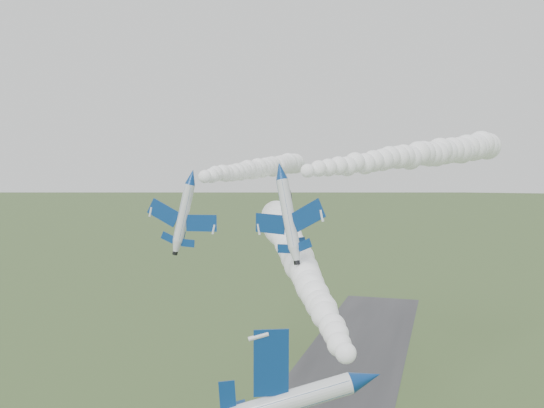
# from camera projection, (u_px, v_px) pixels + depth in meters

# --- Properties ---
(jet_lead) EXTENTS (7.09, 13.03, 10.98)m
(jet_lead) POSITION_uv_depth(u_px,v_px,m) (367.00, 379.00, 44.64)
(jet_lead) COLOR silver
(smoke_trail_jet_lead) EXTENTS (33.44, 66.28, 5.62)m
(smoke_trail_jet_lead) POSITION_uv_depth(u_px,v_px,m) (296.00, 258.00, 82.45)
(smoke_trail_jet_lead) COLOR white
(jet_pair_left) EXTENTS (9.27, 11.41, 3.37)m
(jet_pair_left) POSITION_uv_depth(u_px,v_px,m) (191.00, 177.00, 77.11)
(jet_pair_left) COLOR silver
(smoke_trail_jet_pair_left) EXTENTS (7.86, 69.67, 4.56)m
(smoke_trail_jet_pair_left) POSITION_uv_depth(u_px,v_px,m) (263.00, 168.00, 113.50)
(smoke_trail_jet_pair_left) COLOR white
(jet_pair_right) EXTENTS (10.28, 12.09, 3.70)m
(jet_pair_right) POSITION_uv_depth(u_px,v_px,m) (280.00, 171.00, 73.23)
(jet_pair_right) COLOR silver
(smoke_trail_jet_pair_right) EXTENTS (32.56, 66.36, 5.61)m
(smoke_trail_jet_pair_right) POSITION_uv_depth(u_px,v_px,m) (420.00, 155.00, 102.04)
(smoke_trail_jet_pair_right) COLOR white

